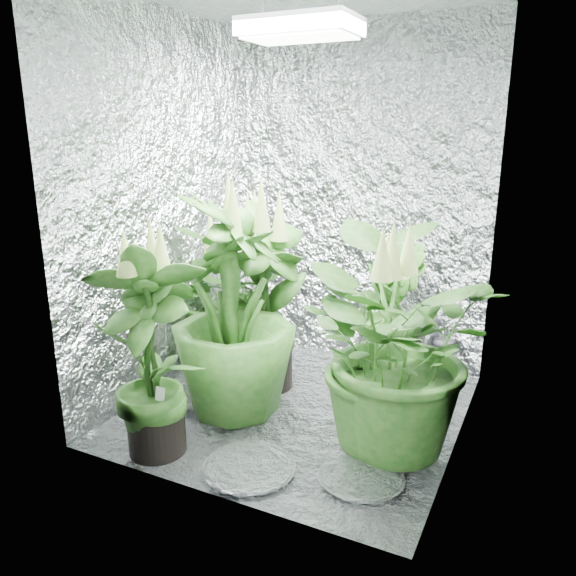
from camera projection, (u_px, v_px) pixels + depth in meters
The scene contains 11 objects.
ground at pixel (298, 408), 2.93m from camera, with size 1.60×1.60×0.00m, color silver.
walls at pixel (299, 218), 2.66m from camera, with size 1.62×1.62×2.00m.
grow_lamp at pixel (300, 28), 2.43m from camera, with size 0.50×0.30×0.22m.
plant_a at pixel (232, 294), 3.36m from camera, with size 1.02×1.02×0.95m.
plant_b at pixel (264, 301), 3.06m from camera, with size 0.74×0.74×1.11m.
plant_c at pixel (392, 313), 3.22m from camera, with size 0.51×0.51×0.85m.
plant_d at pixel (233, 310), 2.73m from camera, with size 0.84×0.84×1.19m.
plant_e at pixel (389, 349), 2.38m from camera, with size 0.92×0.92×1.07m.
plant_f at pixel (151, 350), 2.41m from camera, with size 0.70×0.70×1.05m.
circulation_fan at pixel (437, 355), 3.18m from camera, with size 0.16×0.35×0.40m.
plant_label at pixel (160, 395), 2.42m from camera, with size 0.04×0.01×0.07m, color white.
Camera 1 is at (1.11, -2.40, 1.41)m, focal length 35.00 mm.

